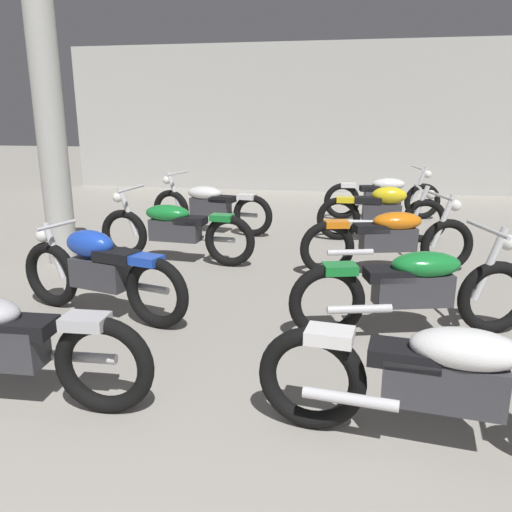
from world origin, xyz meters
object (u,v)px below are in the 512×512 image
(motorcycle_left_row_2, at_px, (99,271))
(support_pillar, at_px, (52,139))
(motorcycle_right_row_4, at_px, (382,212))
(motorcycle_right_row_5, at_px, (383,195))
(motorcycle_left_row_3, at_px, (174,229))
(motorcycle_left_row_4, at_px, (210,205))
(motorcycle_right_row_1, at_px, (446,380))
(motorcycle_right_row_2, at_px, (414,287))
(motorcycle_right_row_3, at_px, (389,238))

(motorcycle_left_row_2, bearing_deg, support_pillar, 129.63)
(motorcycle_right_row_4, xyz_separation_m, motorcycle_right_row_5, (0.11, 1.80, -0.01))
(motorcycle_left_row_2, xyz_separation_m, motorcycle_right_row_4, (2.81, 3.66, 0.00))
(motorcycle_right_row_4, bearing_deg, motorcycle_left_row_3, -148.13)
(motorcycle_left_row_4, bearing_deg, support_pillar, -125.00)
(support_pillar, relative_size, motorcycle_left_row_4, 1.49)
(motorcycle_right_row_1, relative_size, motorcycle_right_row_5, 1.00)
(motorcycle_right_row_2, bearing_deg, motorcycle_right_row_5, 89.85)
(motorcycle_left_row_3, bearing_deg, motorcycle_right_row_4, 31.87)
(motorcycle_left_row_3, xyz_separation_m, motorcycle_right_row_1, (2.83, -3.54, 0.00))
(motorcycle_right_row_1, xyz_separation_m, motorcycle_right_row_3, (-0.09, 3.52, 0.00))
(support_pillar, height_order, motorcycle_right_row_4, support_pillar)
(motorcycle_left_row_2, bearing_deg, motorcycle_right_row_5, 61.88)
(motorcycle_left_row_4, distance_m, motorcycle_right_row_5, 3.33)
(motorcycle_left_row_3, distance_m, motorcycle_right_row_3, 2.74)
(motorcycle_right_row_2, relative_size, motorcycle_right_row_3, 1.00)
(support_pillar, xyz_separation_m, motorcycle_right_row_3, (4.22, 0.24, -1.15))
(motorcycle_right_row_1, distance_m, motorcycle_right_row_3, 3.52)
(motorcycle_right_row_2, xyz_separation_m, motorcycle_right_row_3, (-0.09, 1.88, 0.00))
(motorcycle_right_row_4, bearing_deg, motorcycle_left_row_2, -127.53)
(motorcycle_left_row_2, relative_size, motorcycle_right_row_5, 0.89)
(motorcycle_left_row_2, height_order, motorcycle_right_row_4, same)
(motorcycle_left_row_4, bearing_deg, motorcycle_right_row_3, -33.55)
(motorcycle_left_row_3, xyz_separation_m, motorcycle_right_row_4, (2.74, 1.71, 0.01))
(support_pillar, bearing_deg, motorcycle_left_row_4, 55.00)
(support_pillar, height_order, motorcycle_right_row_5, support_pillar)
(motorcycle_right_row_3, distance_m, motorcycle_right_row_5, 3.53)
(motorcycle_right_row_2, bearing_deg, motorcycle_left_row_4, 127.60)
(motorcycle_right_row_4, distance_m, motorcycle_right_row_5, 1.81)
(support_pillar, xyz_separation_m, motorcycle_right_row_5, (4.32, 3.77, -1.15))
(motorcycle_right_row_1, xyz_separation_m, motorcycle_right_row_5, (0.02, 7.05, 0.00))
(support_pillar, bearing_deg, motorcycle_left_row_3, 9.94)
(motorcycle_right_row_3, relative_size, motorcycle_right_row_5, 0.98)
(support_pillar, height_order, motorcycle_right_row_2, support_pillar)
(motorcycle_left_row_2, height_order, motorcycle_left_row_3, motorcycle_left_row_3)
(motorcycle_right_row_5, bearing_deg, motorcycle_right_row_3, -91.75)
(motorcycle_left_row_3, bearing_deg, motorcycle_right_row_1, -51.32)
(motorcycle_left_row_4, distance_m, motorcycle_right_row_2, 4.68)
(motorcycle_right_row_2, bearing_deg, motorcycle_right_row_4, 91.49)
(support_pillar, distance_m, motorcycle_left_row_4, 2.78)
(support_pillar, bearing_deg, motorcycle_right_row_5, 41.06)
(motorcycle_left_row_3, relative_size, motorcycle_right_row_1, 1.00)
(motorcycle_left_row_3, height_order, motorcycle_right_row_1, same)
(motorcycle_left_row_4, relative_size, motorcycle_right_row_1, 0.99)
(motorcycle_left_row_4, relative_size, motorcycle_right_row_3, 1.01)
(motorcycle_left_row_3, relative_size, motorcycle_left_row_4, 1.01)
(support_pillar, bearing_deg, motorcycle_right_row_3, 3.28)
(motorcycle_right_row_3, bearing_deg, motorcycle_left_row_3, 179.65)
(support_pillar, height_order, motorcycle_left_row_4, support_pillar)
(motorcycle_left_row_3, height_order, motorcycle_left_row_4, same)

